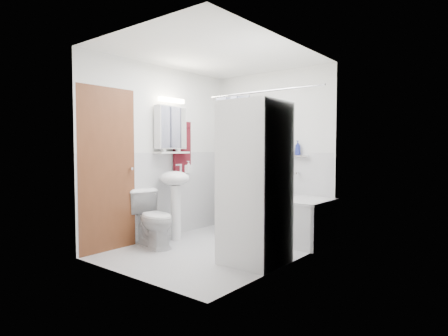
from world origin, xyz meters
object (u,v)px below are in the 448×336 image
Objects in this scene: washer_dryer at (255,183)px; toilet at (153,219)px; bathtub at (274,215)px; sink at (175,189)px.

washer_dryer reaches higher than toilet.
bathtub is 2.14× the size of toilet.
toilet is (-1.00, -1.32, 0.03)m from bathtub.
sink is 0.59× the size of washer_dryer.
bathtub is at bearing 109.68° from washer_dryer.
toilet is (-1.40, -0.25, -0.53)m from washer_dryer.
sink is 1.45m from washer_dryer.
washer_dryer is at bearing -69.66° from toilet.
washer_dryer is at bearing -7.05° from sink.
sink is 1.44× the size of toilet.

